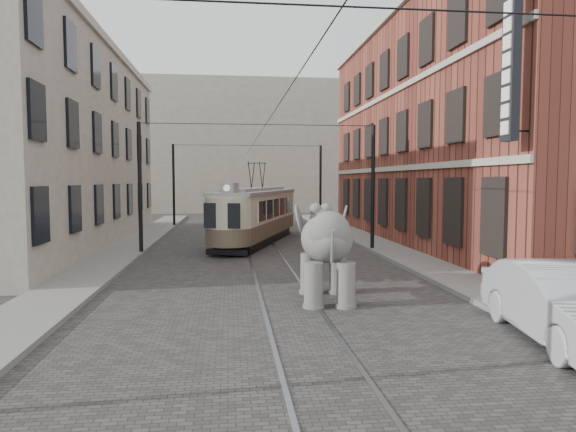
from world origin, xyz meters
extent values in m
plane|color=#423F3D|center=(0.00, 0.00, 0.00)|extent=(120.00, 120.00, 0.00)
cube|color=slate|center=(6.00, 0.00, 0.07)|extent=(2.00, 60.00, 0.15)
cube|color=slate|center=(-6.50, 0.00, 0.07)|extent=(2.00, 60.00, 0.15)
cube|color=maroon|center=(11.00, 9.00, 6.00)|extent=(8.00, 26.00, 12.00)
cube|color=gray|center=(-11.00, 10.00, 5.00)|extent=(7.00, 24.00, 10.00)
cube|color=gray|center=(0.00, 40.00, 7.00)|extent=(28.00, 10.00, 14.00)
imported|color=#AAAAAE|center=(5.32, -7.87, 0.82)|extent=(2.42, 5.16, 1.64)
camera|label=1|loc=(-1.59, -17.57, 3.38)|focal=31.70mm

